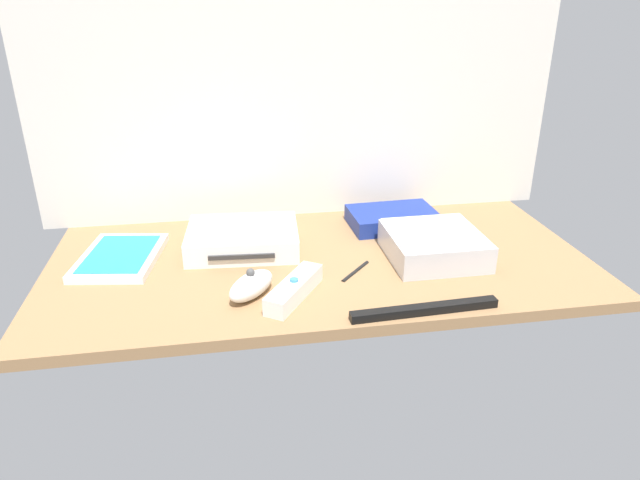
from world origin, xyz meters
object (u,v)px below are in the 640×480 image
at_px(stylus_pen, 355,270).
at_px(game_case, 120,257).
at_px(game_console, 243,239).
at_px(mini_computer, 434,245).
at_px(remote_wand, 294,289).
at_px(sensor_bar, 425,309).
at_px(network_router, 392,218).
at_px(remote_nunchuk, 251,285).

bearing_deg(stylus_pen, game_case, 164.40).
bearing_deg(game_console, stylus_pen, -30.19).
bearing_deg(mini_computer, remote_wand, -159.06).
height_order(sensor_bar, stylus_pen, sensor_bar).
height_order(remote_wand, stylus_pen, remote_wand).
distance_m(mini_computer, remote_wand, 0.30).
distance_m(network_router, stylus_pen, 0.23).
xyz_separation_m(remote_wand, stylus_pen, (0.12, 0.07, -0.01)).
height_order(game_console, remote_wand, game_console).
relative_size(network_router, sensor_bar, 0.77).
height_order(mini_computer, stylus_pen, mini_computer).
height_order(game_case, stylus_pen, game_case).
xyz_separation_m(remote_wand, sensor_bar, (0.19, -0.08, -0.01)).
bearing_deg(remote_wand, network_router, 81.46).
bearing_deg(game_case, game_console, 12.52).
bearing_deg(network_router, stylus_pen, -125.05).
height_order(mini_computer, game_case, mini_computer).
distance_m(game_console, remote_wand, 0.22).
relative_size(game_console, sensor_bar, 0.92).
bearing_deg(game_console, remote_wand, -66.02).
distance_m(game_console, network_router, 0.33).
bearing_deg(stylus_pen, remote_wand, -148.74).
height_order(remote_nunchuk, stylus_pen, remote_nunchuk).
relative_size(mini_computer, game_case, 0.82).
bearing_deg(stylus_pen, network_router, 57.63).
distance_m(remote_wand, stylus_pen, 0.14).
bearing_deg(mini_computer, remote_nunchuk, -165.22).
xyz_separation_m(mini_computer, stylus_pen, (-0.16, -0.03, -0.02)).
height_order(mini_computer, remote_nunchuk, mini_computer).
relative_size(sensor_bar, stylus_pen, 2.67).
bearing_deg(game_console, sensor_bar, -43.04).
relative_size(mini_computer, remote_nunchuk, 1.64).
bearing_deg(remote_wand, mini_computer, 54.57).
bearing_deg(network_router, sensor_bar, -100.81).
bearing_deg(game_case, mini_computer, 0.71).
relative_size(mini_computer, stylus_pen, 1.90).
xyz_separation_m(mini_computer, sensor_bar, (-0.08, -0.19, -0.02)).
height_order(game_console, game_case, game_console).
bearing_deg(mini_computer, stylus_pen, -168.02).
xyz_separation_m(remote_wand, remote_nunchuk, (-0.07, 0.01, 0.01)).
xyz_separation_m(game_console, sensor_bar, (0.27, -0.29, -0.01)).
height_order(remote_wand, sensor_bar, remote_wand).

